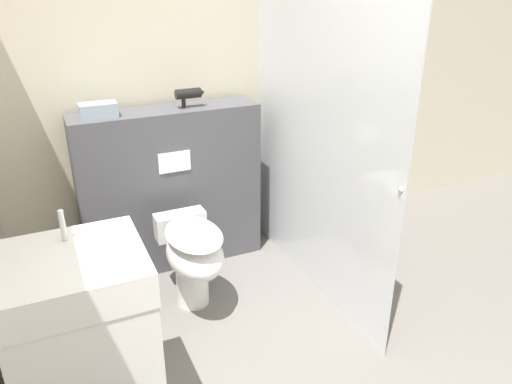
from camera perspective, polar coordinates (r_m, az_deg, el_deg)
wall_back at (r=3.72m, az=-7.18°, el=11.87°), size 8.00×0.06×2.50m
partition_panel at (r=3.63m, az=-9.68°, el=0.37°), size 1.28×0.31×1.17m
shower_glass at (r=3.17m, az=6.85°, el=6.45°), size 0.04×1.72×2.14m
toilet at (r=3.18m, az=-7.26°, el=-7.18°), size 0.34×0.63×0.57m
sink_vanity at (r=2.41m, az=-18.90°, el=-16.90°), size 0.59×0.54×1.11m
hair_drier at (r=3.44m, az=-7.64°, el=11.05°), size 0.20×0.07×0.13m
folded_towel at (r=3.34m, az=-17.61°, el=8.93°), size 0.23×0.13×0.09m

